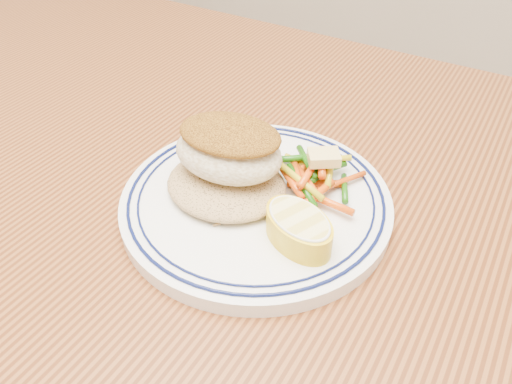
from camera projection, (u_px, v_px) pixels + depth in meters
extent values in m
cube|color=#542810|center=(234.00, 235.00, 0.49)|extent=(1.50, 0.90, 0.04)
cylinder|color=#542810|center=(93.00, 152.00, 1.25)|extent=(0.07, 0.07, 0.71)
cylinder|color=white|center=(256.00, 202.00, 0.48)|extent=(0.26, 0.26, 0.01)
torus|color=#0A113F|center=(256.00, 195.00, 0.48)|extent=(0.24, 0.24, 0.00)
torus|color=#0A113F|center=(256.00, 195.00, 0.48)|extent=(0.22, 0.22, 0.00)
ellipsoid|color=#A17F50|center=(226.00, 182.00, 0.47)|extent=(0.12, 0.10, 0.02)
ellipsoid|color=beige|center=(228.00, 153.00, 0.47)|extent=(0.11, 0.09, 0.05)
ellipsoid|color=brown|center=(230.00, 134.00, 0.45)|extent=(0.11, 0.08, 0.02)
cylinder|color=#E34D0B|center=(315.00, 183.00, 0.48)|extent=(0.05, 0.03, 0.01)
cylinder|color=#1A570A|center=(345.00, 188.00, 0.48)|extent=(0.02, 0.04, 0.01)
cylinder|color=#1A570A|center=(301.00, 164.00, 0.51)|extent=(0.06, 0.01, 0.01)
cylinder|color=#E34D0B|center=(327.00, 202.00, 0.46)|extent=(0.05, 0.01, 0.01)
cylinder|color=gold|center=(307.00, 165.00, 0.50)|extent=(0.05, 0.01, 0.01)
cylinder|color=#E34D0B|center=(342.00, 181.00, 0.48)|extent=(0.03, 0.05, 0.01)
cylinder|color=#E34D0B|center=(305.00, 167.00, 0.50)|extent=(0.02, 0.06, 0.01)
cylinder|color=#1A570A|center=(320.00, 172.00, 0.49)|extent=(0.04, 0.06, 0.01)
cylinder|color=#E34D0B|center=(316.00, 195.00, 0.46)|extent=(0.02, 0.05, 0.01)
cylinder|color=#1A570A|center=(317.00, 176.00, 0.48)|extent=(0.02, 0.05, 0.01)
cylinder|color=gold|center=(323.00, 160.00, 0.50)|extent=(0.05, 0.03, 0.01)
cylinder|color=#E34D0B|center=(296.00, 174.00, 0.48)|extent=(0.03, 0.05, 0.01)
cylinder|color=#E34D0B|center=(306.00, 179.00, 0.47)|extent=(0.04, 0.04, 0.01)
cylinder|color=#1A570A|center=(301.00, 185.00, 0.47)|extent=(0.05, 0.04, 0.01)
cylinder|color=#1A570A|center=(295.00, 158.00, 0.49)|extent=(0.05, 0.05, 0.01)
cylinder|color=#E34D0B|center=(292.00, 183.00, 0.47)|extent=(0.04, 0.03, 0.01)
cylinder|color=gold|center=(330.00, 168.00, 0.48)|extent=(0.02, 0.05, 0.01)
cylinder|color=#1A570A|center=(307.00, 162.00, 0.49)|extent=(0.04, 0.04, 0.01)
cylinder|color=#E34D0B|center=(310.00, 172.00, 0.47)|extent=(0.01, 0.06, 0.01)
cylinder|color=gold|center=(300.00, 180.00, 0.46)|extent=(0.06, 0.02, 0.01)
cylinder|color=#E34D0B|center=(322.00, 162.00, 0.48)|extent=(0.03, 0.05, 0.01)
cube|color=#EBCD73|center=(324.00, 157.00, 0.47)|extent=(0.04, 0.03, 0.01)
torus|color=white|center=(299.00, 218.00, 0.41)|extent=(0.08, 0.08, 0.00)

